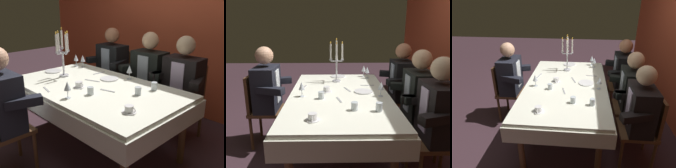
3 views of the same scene
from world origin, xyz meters
The scene contains 22 objects.
ground_plane centered at (0.00, 0.00, 0.00)m, with size 12.00×12.00×0.00m, color #3C262E.
dining_table centered at (0.00, 0.00, 0.62)m, with size 1.94×1.14×0.74m.
candelabra centered at (-0.54, -0.02, 1.01)m, with size 0.19×0.19×0.58m.
dinner_plate_0 centered at (-0.07, 0.28, 0.75)m, with size 0.21×0.21×0.01m, color white.
dinner_plate_1 centered at (-0.81, 0.00, 0.75)m, with size 0.21×0.21×0.01m, color white.
wine_glass_0 centered at (0.08, -0.41, 0.86)m, with size 0.07×0.07×0.16m.
wine_glass_1 centered at (-0.72, 0.41, 0.85)m, with size 0.07×0.07×0.16m.
wine_glass_2 centered at (0.09, 0.45, 0.85)m, with size 0.07×0.07×0.16m.
wine_glass_3 centered at (-0.83, 0.38, 0.86)m, with size 0.07×0.07×0.16m.
water_tumbler_0 centered at (0.16, -0.19, 0.78)m, with size 0.06×0.06×0.08m, color silver.
water_tumbler_1 centered at (0.52, 0.35, 0.78)m, with size 0.06×0.06×0.08m, color silver.
water_tumbler_2 centered at (0.49, 0.13, 0.78)m, with size 0.06×0.06×0.08m, color silver.
coffee_cup_0 centered at (-0.09, -0.14, 0.77)m, with size 0.13×0.12×0.06m.
coffee_cup_1 centered at (0.70, -0.24, 0.77)m, with size 0.13×0.12×0.06m.
knife_0 centered at (-0.16, 0.10, 0.74)m, with size 0.19×0.02×0.01m, color #B7B7BC.
fork_1 centered at (0.20, -0.01, 0.74)m, with size 0.17×0.02×0.01m, color #B7B7BC.
spoon_2 centered at (-0.27, -0.43, 0.74)m, with size 0.17×0.02×0.01m, color #B7B7BC.
spoon_3 centered at (-0.34, 0.36, 0.74)m, with size 0.17×0.02×0.01m, color #B7B7BC.
seated_diner_0 centered at (-0.63, 0.89, 0.74)m, with size 0.63×0.48×1.24m.
seated_diner_1 centered at (-0.27, -0.89, 0.74)m, with size 0.63×0.48×1.24m.
seated_diner_2 centered at (0.04, 0.89, 0.74)m, with size 0.63×0.48×1.24m.
seated_diner_3 centered at (0.53, 0.89, 0.74)m, with size 0.63×0.48×1.24m.
Camera 2 is at (2.46, -0.06, 1.54)m, focal length 37.16 mm.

